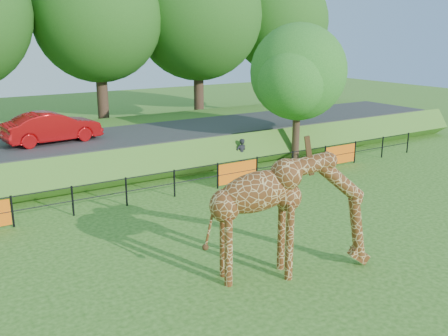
# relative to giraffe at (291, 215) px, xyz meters

# --- Properties ---
(ground) EXTENTS (90.00, 90.00, 0.00)m
(ground) POSITION_rel_giraffe_xyz_m (0.31, -0.51, -1.67)
(ground) COLOR #2B5916
(ground) RESTS_ON ground
(giraffe) EXTENTS (4.70, 2.29, 3.34)m
(giraffe) POSITION_rel_giraffe_xyz_m (0.00, 0.00, 0.00)
(giraffe) COLOR #5E3013
(giraffe) RESTS_ON ground
(perimeter_fence) EXTENTS (28.07, 0.10, 1.10)m
(perimeter_fence) POSITION_rel_giraffe_xyz_m (0.31, 7.49, -1.12)
(perimeter_fence) COLOR black
(perimeter_fence) RESTS_ON ground
(embankment) EXTENTS (40.00, 9.00, 1.30)m
(embankment) POSITION_rel_giraffe_xyz_m (0.31, 14.99, -1.02)
(embankment) COLOR #2B5916
(embankment) RESTS_ON ground
(road) EXTENTS (40.00, 5.00, 0.12)m
(road) POSITION_rel_giraffe_xyz_m (0.31, 13.49, -0.31)
(road) COLOR #2A2A2C
(road) RESTS_ON embankment
(car_red) EXTENTS (4.42, 1.96, 1.41)m
(car_red) POSITION_rel_giraffe_xyz_m (-2.74, 13.63, 0.46)
(car_red) COLOR #B80D0F
(car_red) RESTS_ON road
(visitor) EXTENTS (0.54, 0.36, 1.48)m
(visitor) POSITION_rel_giraffe_xyz_m (4.85, 9.49, -0.93)
(visitor) COLOR black
(visitor) RESTS_ON ground
(tree_east) EXTENTS (5.40, 4.71, 6.76)m
(tree_east) POSITION_rel_giraffe_xyz_m (7.91, 9.12, 2.61)
(tree_east) COLOR #342217
(tree_east) RESTS_ON ground
(bg_tree_line) EXTENTS (37.30, 8.80, 11.82)m
(bg_tree_line) POSITION_rel_giraffe_xyz_m (2.20, 21.49, 5.52)
(bg_tree_line) COLOR #342217
(bg_tree_line) RESTS_ON ground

